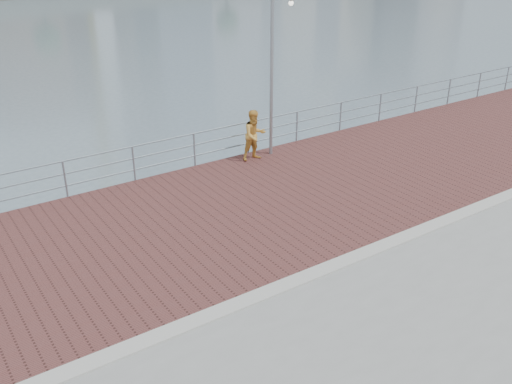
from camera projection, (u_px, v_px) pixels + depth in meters
water at (304, 349)px, 13.37m from camera, size 400.00×400.00×0.00m
brick_lane at (222, 215)px, 15.21m from camera, size 40.00×6.80×0.02m
curb at (307, 276)px, 12.50m from camera, size 40.00×0.40×0.06m
guardrail at (165, 153)px, 17.46m from camera, size 39.06×0.06×1.13m
street_lamp at (280, 37)px, 17.25m from camera, size 0.41×1.18×5.56m
bystander at (255, 135)px, 18.42m from camera, size 0.84×0.67×1.67m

